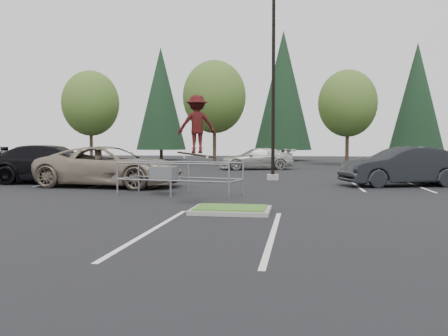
# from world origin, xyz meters

# --- Properties ---
(ground) EXTENTS (120.00, 120.00, 0.00)m
(ground) POSITION_xyz_m (0.00, 0.00, 0.00)
(ground) COLOR black
(ground) RESTS_ON ground
(grass_median) EXTENTS (2.20, 1.60, 0.16)m
(grass_median) POSITION_xyz_m (0.00, 0.00, 0.08)
(grass_median) COLOR gray
(grass_median) RESTS_ON ground
(stall_lines) EXTENTS (22.62, 17.60, 0.01)m
(stall_lines) POSITION_xyz_m (-1.35, 6.02, 0.00)
(stall_lines) COLOR silver
(stall_lines) RESTS_ON ground
(light_pole) EXTENTS (0.70, 0.60, 10.12)m
(light_pole) POSITION_xyz_m (0.50, 12.00, 4.56)
(light_pole) COLOR gray
(light_pole) RESTS_ON ground
(decid_a) EXTENTS (5.44, 5.44, 8.91)m
(decid_a) POSITION_xyz_m (-18.01, 30.03, 5.58)
(decid_a) COLOR #38281C
(decid_a) RESTS_ON ground
(decid_b) EXTENTS (5.89, 5.89, 9.64)m
(decid_b) POSITION_xyz_m (-6.01, 30.53, 6.04)
(decid_b) COLOR #38281C
(decid_b) RESTS_ON ground
(decid_c) EXTENTS (5.12, 5.12, 8.38)m
(decid_c) POSITION_xyz_m (5.99, 29.83, 5.25)
(decid_c) COLOR #38281C
(decid_c) RESTS_ON ground
(conif_a) EXTENTS (5.72, 5.72, 13.00)m
(conif_a) POSITION_xyz_m (-14.00, 40.00, 7.10)
(conif_a) COLOR #38281C
(conif_a) RESTS_ON ground
(conif_b) EXTENTS (6.38, 6.38, 14.50)m
(conif_b) POSITION_xyz_m (0.00, 40.50, 7.85)
(conif_b) COLOR #38281C
(conif_b) RESTS_ON ground
(conif_c) EXTENTS (5.50, 5.50, 12.50)m
(conif_c) POSITION_xyz_m (14.00, 39.50, 6.85)
(conif_c) COLOR #38281C
(conif_c) RESTS_ON ground
(cart_corral) EXTENTS (4.72, 2.45, 1.28)m
(cart_corral) POSITION_xyz_m (-3.00, 4.10, 0.80)
(cart_corral) COLOR gray
(cart_corral) RESTS_ON ground
(skateboarder) EXTENTS (1.28, 0.96, 1.92)m
(skateboarder) POSITION_xyz_m (-1.20, 1.00, 2.51)
(skateboarder) COLOR black
(skateboarder) RESTS_ON ground
(car_l_tan) EXTENTS (6.76, 3.59, 1.81)m
(car_l_tan) POSITION_xyz_m (-6.50, 7.00, 0.90)
(car_l_tan) COLOR gray
(car_l_tan) RESTS_ON ground
(car_l_black) EXTENTS (6.70, 3.45, 1.86)m
(car_l_black) POSITION_xyz_m (-10.00, 8.37, 0.93)
(car_l_black) COLOR black
(car_l_black) RESTS_ON ground
(car_l_grey) EXTENTS (5.10, 2.39, 1.69)m
(car_l_grey) POSITION_xyz_m (-13.50, 10.59, 0.84)
(car_l_grey) COLOR #424349
(car_l_grey) RESTS_ON ground
(car_r_charc) EXTENTS (5.75, 3.39, 1.79)m
(car_r_charc) POSITION_xyz_m (6.50, 9.36, 0.90)
(car_r_charc) COLOR black
(car_r_charc) RESTS_ON ground
(car_r_black) EXTENTS (4.54, 3.12, 1.44)m
(car_r_black) POSITION_xyz_m (8.40, 11.50, 0.72)
(car_r_black) COLOR black
(car_r_black) RESTS_ON ground
(car_far_silver) EXTENTS (5.89, 3.77, 1.59)m
(car_far_silver) POSITION_xyz_m (-1.20, 22.00, 0.79)
(car_far_silver) COLOR #B4B4AF
(car_far_silver) RESTS_ON ground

